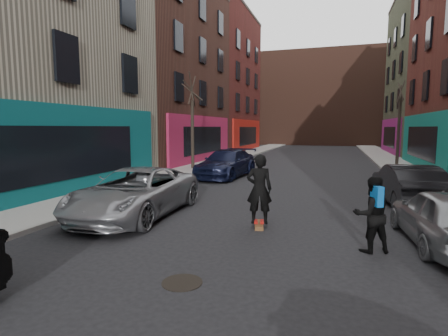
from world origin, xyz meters
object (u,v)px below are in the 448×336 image
Objects in this scene: parked_left_end at (226,163)px; skateboarder at (259,189)px; tree_right_far at (400,114)px; pedestrian at (372,214)px; parked_right_end at (407,185)px; manhole at (182,282)px; parked_left_far at (136,192)px; skateboard at (259,225)px; tree_left_far at (192,115)px; parked_right_far at (445,217)px.

parked_left_end is 2.72× the size of skateboarder.
tree_right_far is 4.19× the size of pedestrian.
parked_left_end is 1.18× the size of parked_right_end.
parked_right_end is 9.23m from manhole.
parked_left_far is 9.01m from parked_right_end.
skateboard is 2.99m from pedestrian.
parked_right_end is (8.04, 4.07, -0.01)m from parked_left_far.
skateboarder is 1.14× the size of pedestrian.
manhole is (-4.79, -7.86, -0.70)m from parked_right_end.
manhole is at bearing 16.22° from pedestrian.
parked_left_end is at bearing 87.34° from parked_left_far.
skateboarder is at bearing 38.02° from parked_right_end.
tree_left_far is 4.49m from parked_left_end.
parked_left_end is at bearing -139.25° from tree_right_far.
skateboarder is at bearing -2.70° from parked_left_far.
pedestrian reaches higher than parked_right_far.
parked_right_far is at bearing 36.13° from manhole.
parked_right_far is at bearing -4.01° from parked_left_far.
parked_left_end reaches higher than parked_left_far.
skateboarder is (-4.26, -4.12, 0.32)m from parked_right_end.
parked_left_far is at bearing 20.82° from parked_right_end.
parked_left_far is 6.54m from pedestrian.
skateboard is at bearing -8.49° from parked_right_far.
parked_right_far is 4.85× the size of skateboard.
skateboard is 0.98m from skateboarder.
parked_left_far is 1.02× the size of parked_left_end.
tree_right_far is (12.40, 6.00, 0.15)m from tree_left_far.
skateboard is (6.54, -10.98, -3.33)m from tree_left_far.
pedestrian reaches higher than parked_left_far.
parked_right_end reaches higher than skateboard.
parked_left_far is at bearing -119.64° from tree_right_far.
parked_right_end is 5.34× the size of skateboard.
manhole is at bearing -51.37° from parked_left_far.
parked_left_end reaches higher than manhole.
skateboard is (-5.86, -16.98, -3.48)m from tree_right_far.
manhole is at bearing -107.14° from tree_right_far.
tree_left_far is 13.07m from parked_right_end.
manhole is (-6.39, -20.72, -3.52)m from tree_right_far.
parked_right_end is at bearing -95.25° from parked_right_far.
manhole is (-3.19, -2.62, -0.81)m from pedestrian.
tree_left_far is 4.01× the size of pedestrian.
parked_left_far reaches higher than skateboard.
parked_right_far is 2.39× the size of pedestrian.
parked_left_far is 1.32× the size of parked_right_far.
skateboard is at bearing -46.00° from pedestrian.
tree_left_far is 15.81m from parked_right_far.
skateboard is at bearing 81.87° from manhole.
parked_right_end is at bearing 31.10° from skateboard.
tree_right_far is 18.14m from skateboarder.
parked_right_end is at bearing 24.95° from parked_left_far.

